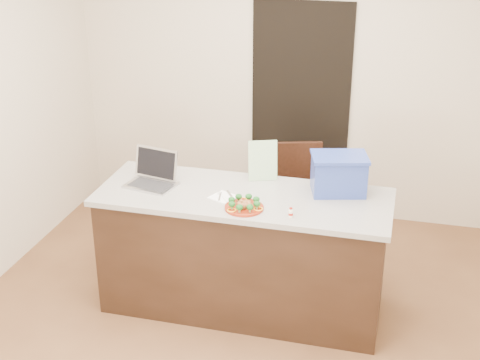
% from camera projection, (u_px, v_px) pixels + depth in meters
% --- Properties ---
extents(ground, '(4.00, 4.00, 0.00)m').
position_uv_depth(ground, '(235.00, 324.00, 4.81)').
color(ground, brown).
rests_on(ground, ground).
extents(room_shell, '(4.00, 4.00, 4.00)m').
position_uv_depth(room_shell, '(234.00, 109.00, 4.16)').
color(room_shell, white).
rests_on(room_shell, ground).
extents(doorway, '(0.90, 0.02, 2.00)m').
position_uv_depth(doorway, '(300.00, 111.00, 6.14)').
color(doorway, black).
rests_on(doorway, ground).
extents(island, '(2.06, 0.76, 0.92)m').
position_uv_depth(island, '(243.00, 252.00, 4.84)').
color(island, black).
rests_on(island, ground).
extents(plate, '(0.26, 0.26, 0.02)m').
position_uv_depth(plate, '(244.00, 207.00, 4.45)').
color(plate, maroon).
rests_on(plate, island).
extents(meatballs, '(0.10, 0.11, 0.04)m').
position_uv_depth(meatballs, '(245.00, 204.00, 4.44)').
color(meatballs, brown).
rests_on(meatballs, plate).
extents(broccoli, '(0.22, 0.22, 0.04)m').
position_uv_depth(broccoli, '(244.00, 202.00, 4.43)').
color(broccoli, '#124516').
rests_on(broccoli, plate).
extents(pepper_rings, '(0.23, 0.24, 0.01)m').
position_uv_depth(pepper_rings, '(244.00, 206.00, 4.44)').
color(pepper_rings, orange).
rests_on(pepper_rings, plate).
extents(napkin, '(0.21, 0.21, 0.01)m').
position_uv_depth(napkin, '(223.00, 197.00, 4.61)').
color(napkin, white).
rests_on(napkin, island).
extents(fork, '(0.04, 0.15, 0.00)m').
position_uv_depth(fork, '(221.00, 196.00, 4.62)').
color(fork, silver).
rests_on(fork, napkin).
extents(knife, '(0.08, 0.19, 0.01)m').
position_uv_depth(knife, '(227.00, 198.00, 4.59)').
color(knife, white).
rests_on(knife, napkin).
extents(yogurt_bottle, '(0.03, 0.03, 0.06)m').
position_uv_depth(yogurt_bottle, '(291.00, 213.00, 4.33)').
color(yogurt_bottle, white).
rests_on(yogurt_bottle, island).
extents(laptop, '(0.39, 0.34, 0.24)m').
position_uv_depth(laptop, '(153.00, 175.00, 4.81)').
color(laptop, '#B6B6BB').
rests_on(laptop, island).
extents(leaflet, '(0.21, 0.12, 0.30)m').
position_uv_depth(leaflet, '(263.00, 161.00, 4.84)').
color(leaflet, white).
rests_on(leaflet, island).
extents(blue_box, '(0.44, 0.36, 0.28)m').
position_uv_depth(blue_box, '(339.00, 174.00, 4.64)').
color(blue_box, '#283D93').
rests_on(blue_box, island).
extents(chair, '(0.54, 0.54, 0.97)m').
position_uv_depth(chair, '(293.00, 194.00, 5.54)').
color(chair, black).
rests_on(chair, ground).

